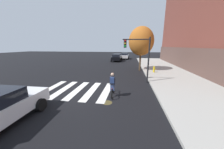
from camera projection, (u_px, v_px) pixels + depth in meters
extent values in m
plane|color=black|center=(83.00, 90.00, 9.43)|extent=(120.00, 120.00, 0.00)
cube|color=#9E9B93|center=(204.00, 96.00, 8.16)|extent=(6.50, 50.00, 0.15)
cube|color=silver|center=(51.00, 88.00, 9.83)|extent=(0.55, 4.01, 0.01)
cube|color=silver|center=(64.00, 89.00, 9.66)|extent=(0.55, 4.01, 0.01)
cube|color=silver|center=(78.00, 90.00, 9.50)|extent=(0.55, 4.01, 0.01)
cube|color=silver|center=(92.00, 91.00, 9.33)|extent=(0.55, 4.01, 0.01)
cube|color=silver|center=(106.00, 91.00, 9.16)|extent=(0.55, 4.01, 0.01)
cylinder|color=#473D1E|center=(107.00, 103.00, 7.37)|extent=(0.64, 0.64, 0.01)
cylinder|color=black|center=(10.00, 103.00, 6.65)|extent=(0.25, 0.68, 0.68)
cylinder|color=black|center=(41.00, 105.00, 6.41)|extent=(0.25, 0.68, 0.68)
cube|color=black|center=(117.00, 58.00, 27.23)|extent=(2.03, 4.78, 0.72)
cube|color=black|center=(117.00, 55.00, 26.93)|extent=(1.76, 2.31, 0.56)
cylinder|color=black|center=(114.00, 59.00, 28.93)|extent=(0.27, 0.71, 0.70)
cylinder|color=black|center=(122.00, 59.00, 28.59)|extent=(0.27, 0.71, 0.70)
cylinder|color=black|center=(111.00, 60.00, 26.04)|extent=(0.27, 0.71, 0.70)
cylinder|color=black|center=(120.00, 60.00, 25.70)|extent=(0.27, 0.71, 0.70)
cube|color=silver|center=(125.00, 56.00, 31.93)|extent=(1.94, 4.61, 0.69)
cube|color=black|center=(125.00, 54.00, 31.64)|extent=(1.69, 2.22, 0.55)
cylinder|color=black|center=(122.00, 57.00, 33.57)|extent=(0.25, 0.68, 0.67)
cylinder|color=black|center=(129.00, 57.00, 33.25)|extent=(0.25, 0.68, 0.67)
cylinder|color=black|center=(121.00, 58.00, 30.77)|extent=(0.25, 0.68, 0.67)
cylinder|color=black|center=(128.00, 58.00, 30.45)|extent=(0.25, 0.68, 0.67)
torus|color=black|center=(112.00, 94.00, 7.86)|extent=(0.09, 0.66, 0.66)
torus|color=black|center=(113.00, 88.00, 8.87)|extent=(0.09, 0.66, 0.66)
cylinder|color=red|center=(113.00, 87.00, 8.30)|extent=(0.09, 0.89, 0.05)
cylinder|color=red|center=(112.00, 87.00, 8.13)|extent=(0.04, 0.04, 0.45)
cube|color=#384772|center=(112.00, 86.00, 8.12)|extent=(0.29, 0.21, 0.56)
cube|color=#26262D|center=(112.00, 80.00, 8.01)|extent=(0.37, 0.26, 0.56)
sphere|color=tan|center=(112.00, 74.00, 7.92)|extent=(0.22, 0.22, 0.22)
cube|color=navy|center=(112.00, 80.00, 7.83)|extent=(0.29, 0.17, 0.40)
cylinder|color=black|center=(148.00, 61.00, 10.82)|extent=(0.14, 0.14, 4.20)
cylinder|color=black|center=(136.00, 39.00, 10.54)|extent=(2.40, 0.10, 0.10)
cube|color=black|center=(125.00, 43.00, 10.76)|extent=(0.24, 0.20, 0.76)
sphere|color=red|center=(125.00, 41.00, 10.60)|extent=(0.14, 0.14, 0.14)
sphere|color=gold|center=(125.00, 43.00, 10.66)|extent=(0.14, 0.14, 0.14)
sphere|color=green|center=(125.00, 46.00, 10.71)|extent=(0.14, 0.14, 0.14)
cylinder|color=gold|center=(154.00, 70.00, 15.07)|extent=(0.22, 0.22, 0.65)
sphere|color=gold|center=(154.00, 67.00, 14.98)|extent=(0.18, 0.18, 0.18)
cylinder|color=gold|center=(155.00, 70.00, 15.04)|extent=(0.12, 0.09, 0.09)
cylinder|color=#4C3823|center=(140.00, 61.00, 16.67)|extent=(0.24, 0.24, 2.70)
ellipsoid|color=#A5591E|center=(141.00, 41.00, 16.03)|extent=(3.36, 3.36, 3.87)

